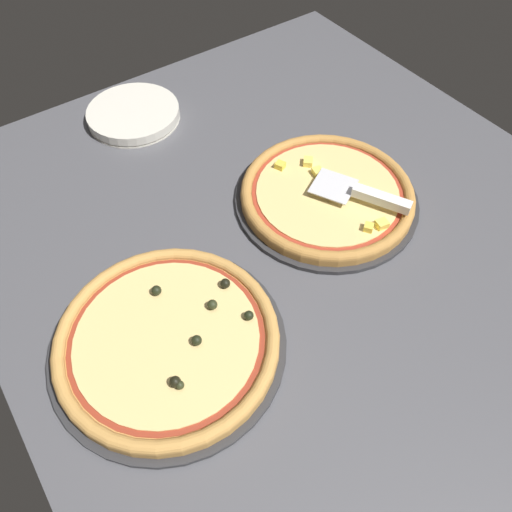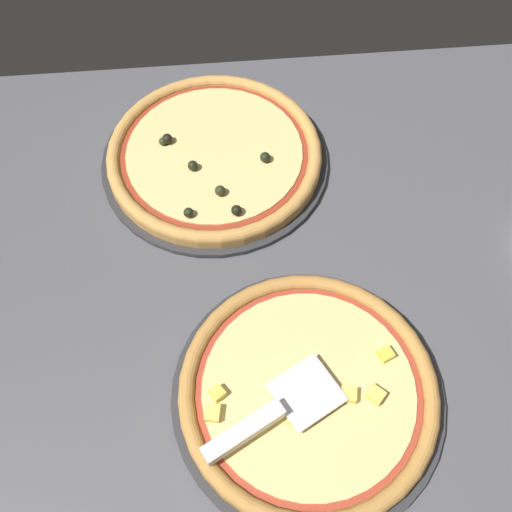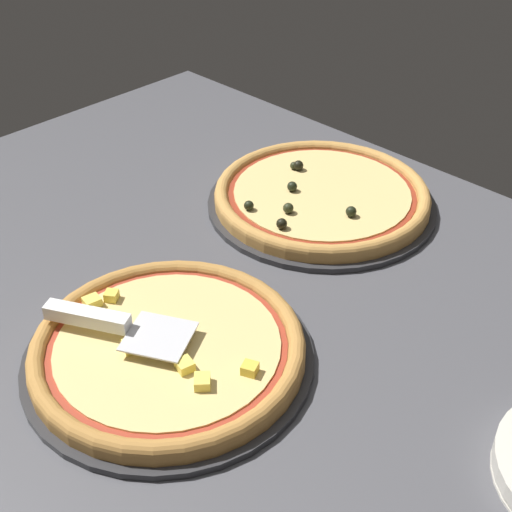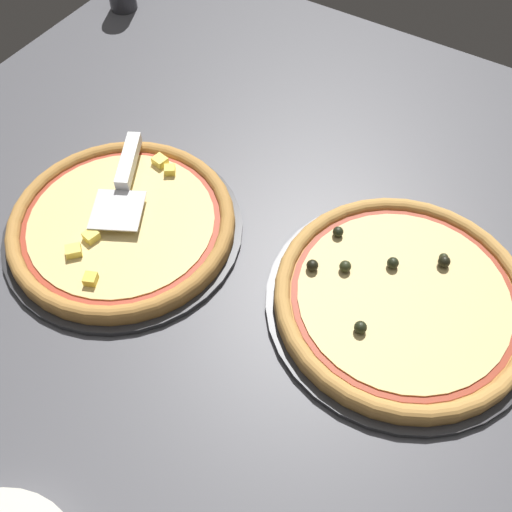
% 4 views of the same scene
% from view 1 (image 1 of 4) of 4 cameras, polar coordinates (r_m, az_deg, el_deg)
% --- Properties ---
extents(ground_plane, '(1.38, 1.18, 0.04)m').
position_cam_1_polar(ground_plane, '(1.00, 5.72, 1.41)').
color(ground_plane, '#4C4C51').
extents(pizza_pan_front, '(0.38, 0.38, 0.01)m').
position_cam_1_polar(pizza_pan_front, '(1.05, 8.03, 6.40)').
color(pizza_pan_front, '#2D2D30').
rests_on(pizza_pan_front, ground_plane).
extents(pizza_front, '(0.36, 0.36, 0.03)m').
position_cam_1_polar(pizza_front, '(1.04, 8.14, 7.09)').
color(pizza_front, '#B77F3D').
rests_on(pizza_front, pizza_pan_front).
extents(pizza_pan_back, '(0.39, 0.39, 0.01)m').
position_cam_1_polar(pizza_pan_back, '(0.86, -9.96, -9.93)').
color(pizza_pan_back, '#2D2D30').
rests_on(pizza_pan_back, ground_plane).
extents(pizza_back, '(0.37, 0.37, 0.04)m').
position_cam_1_polar(pizza_back, '(0.84, -10.11, -9.35)').
color(pizza_back, '#C68E47').
rests_on(pizza_back, pizza_pan_back).
extents(serving_spatula, '(0.20, 0.14, 0.02)m').
position_cam_1_polar(serving_spatula, '(1.01, 12.92, 6.72)').
color(serving_spatula, silver).
rests_on(serving_spatula, pizza_front).
extents(plate_stack, '(0.22, 0.22, 0.03)m').
position_cam_1_polar(plate_stack, '(1.27, -13.81, 15.46)').
color(plate_stack, silver).
rests_on(plate_stack, ground_plane).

